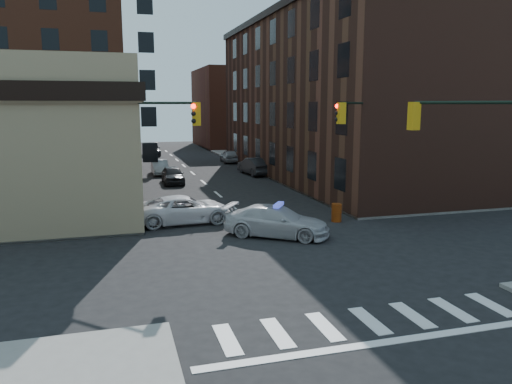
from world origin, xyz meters
TOP-DOWN VIEW (x-y plane):
  - ground at (0.00, 0.00)m, footprint 140.00×140.00m
  - sidewalk_ne at (23.00, 32.75)m, footprint 34.00×54.50m
  - commercial_row_ne at (13.00, 22.50)m, footprint 14.00×34.00m
  - filler_nw at (-16.00, 62.00)m, footprint 20.00×18.00m
  - filler_ne at (14.00, 58.00)m, footprint 16.00×16.00m
  - signal_pole_se at (6.04, -5.52)m, footprint 5.40×5.27m
  - signal_pole_nw at (-5.85, 5.34)m, footprint 3.58×3.67m
  - signal_pole_ne at (5.84, 5.35)m, footprint 3.67×3.58m
  - tree_ne_near at (7.50, 26.00)m, footprint 3.00×3.00m
  - tree_ne_far at (7.50, 34.00)m, footprint 3.00×3.00m
  - police_car at (0.42, 3.54)m, footprint 5.66×4.73m
  - pickup at (-3.61, 7.70)m, footprint 5.68×2.88m
  - parked_car_wnear at (-2.60, 22.10)m, footprint 1.83×4.34m
  - parked_car_wfar at (-3.12, 28.00)m, footprint 1.46×4.16m
  - parked_car_wdeep at (-2.50, 46.07)m, footprint 2.37×5.48m
  - parked_car_enear at (5.50, 25.34)m, footprint 2.30×5.19m
  - parked_car_efar at (5.50, 35.89)m, footprint 1.97×4.38m
  - pedestrian_a at (-8.29, 9.51)m, footprint 0.78×0.74m
  - pedestrian_b at (-12.85, 6.79)m, footprint 1.08×0.93m
  - pedestrian_c at (-11.36, 6.00)m, footprint 1.10×0.97m
  - barrel_road at (4.71, 5.62)m, footprint 0.63×0.63m
  - barrel_bank at (-5.50, 8.79)m, footprint 0.76×0.76m
  - barricade_nw_a at (-6.79, 6.17)m, footprint 1.33×0.70m
  - barricade_nw_b at (-10.12, 6.67)m, footprint 1.13×0.63m

SIDE VIEW (x-z plane):
  - ground at x=0.00m, z-range 0.00..0.00m
  - sidewalk_ne at x=23.00m, z-range 0.00..0.15m
  - barrel_road at x=4.71m, z-range 0.00..1.03m
  - barrel_bank at x=-5.50m, z-range 0.00..1.03m
  - barricade_nw_b at x=-10.12m, z-range 0.15..0.97m
  - barricade_nw_a at x=-6.79m, z-range 0.15..1.13m
  - parked_car_wfar at x=-3.12m, z-range 0.00..1.37m
  - parked_car_efar at x=5.50m, z-range 0.00..1.46m
  - parked_car_wnear at x=-2.60m, z-range 0.00..1.47m
  - pickup at x=-3.61m, z-range 0.00..1.54m
  - police_car at x=0.42m, z-range 0.00..1.55m
  - parked_car_wdeep at x=-2.50m, z-range 0.00..1.57m
  - parked_car_enear at x=5.50m, z-range 0.00..1.66m
  - pedestrian_c at x=-11.36m, z-range 0.15..1.94m
  - pedestrian_a at x=-8.29m, z-range 0.15..1.95m
  - pedestrian_b at x=-12.85m, z-range 0.15..2.07m
  - tree_ne_near at x=7.50m, z-range 1.06..5.91m
  - tree_ne_far at x=7.50m, z-range 1.06..5.91m
  - signal_pole_nw at x=-5.85m, z-range 0.34..8.34m
  - signal_pole_ne at x=5.84m, z-range 0.34..8.34m
  - signal_pole_se at x=6.04m, z-range 0.61..8.61m
  - filler_ne at x=14.00m, z-range 0.00..12.00m
  - commercial_row_ne at x=13.00m, z-range 0.00..14.00m
  - filler_nw at x=-16.00m, z-range 0.00..16.00m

